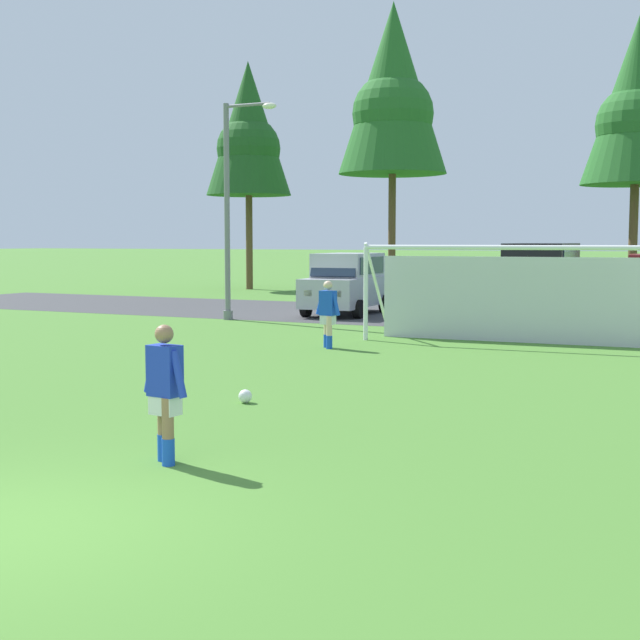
# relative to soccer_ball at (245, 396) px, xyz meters

# --- Properties ---
(ground_plane) EXTENTS (400.00, 400.00, 0.00)m
(ground_plane) POSITION_rel_soccer_ball_xyz_m (1.06, 8.75, -0.11)
(ground_plane) COLOR #477A2D
(parking_lot_strip) EXTENTS (52.00, 8.40, 0.01)m
(parking_lot_strip) POSITION_rel_soccer_ball_xyz_m (1.06, 16.79, -0.11)
(parking_lot_strip) COLOR #3D3D3F
(parking_lot_strip) RESTS_ON ground
(soccer_ball) EXTENTS (0.22, 0.22, 0.22)m
(soccer_ball) POSITION_rel_soccer_ball_xyz_m (0.00, 0.00, 0.00)
(soccer_ball) COLOR white
(soccer_ball) RESTS_ON ground
(soccer_goal) EXTENTS (7.50, 2.26, 2.57)m
(soccer_goal) POSITION_rel_soccer_ball_xyz_m (2.01, 9.98, 1.18)
(soccer_goal) COLOR white
(soccer_goal) RESTS_ON ground
(player_striker_near) EXTENTS (0.73, 0.38, 1.64)m
(player_striker_near) POSITION_rel_soccer_ball_xyz_m (-1.78, 7.05, 0.71)
(player_striker_near) COLOR beige
(player_striker_near) RESTS_ON ground
(player_midfield_center) EXTENTS (0.72, 0.31, 1.64)m
(player_midfield_center) POSITION_rel_soccer_ball_xyz_m (1.06, -3.67, 0.71)
(player_midfield_center) COLOR #936B4C
(player_midfield_center) RESTS_ON ground
(parked_car_slot_far_left) EXTENTS (2.35, 4.71, 2.16)m
(parked_car_slot_far_left) POSITION_rel_soccer_ball_xyz_m (-5.22, 16.12, 1.00)
(parked_car_slot_far_left) COLOR #B2B2BC
(parked_car_slot_far_left) RESTS_ON ground
(parked_car_slot_left) EXTENTS (2.17, 4.27, 1.72)m
(parked_car_slot_left) POSITION_rel_soccer_ball_xyz_m (-1.75, 17.26, 0.77)
(parked_car_slot_left) COLOR navy
(parked_car_slot_left) RESTS_ON ground
(parked_car_slot_center_left) EXTENTS (2.28, 4.84, 2.52)m
(parked_car_slot_center_left) POSITION_rel_soccer_ball_xyz_m (1.57, 16.11, 1.23)
(parked_car_slot_center_left) COLOR black
(parked_car_slot_center_left) RESTS_ON ground
(tree_left_edge) EXTENTS (4.50, 4.50, 12.00)m
(tree_left_edge) POSITION_rel_soccer_ball_xyz_m (-16.26, 28.43, 8.14)
(tree_left_edge) COLOR brown
(tree_left_edge) RESTS_ON ground
(tree_mid_left) EXTENTS (5.22, 5.22, 13.93)m
(tree_mid_left) POSITION_rel_soccer_ball_xyz_m (-7.89, 27.75, 9.48)
(tree_mid_left) COLOR brown
(tree_mid_left) RESTS_ON ground
(tree_center_back) EXTENTS (4.42, 4.42, 11.78)m
(tree_center_back) POSITION_rel_soccer_ball_xyz_m (3.35, 26.12, 7.99)
(tree_center_back) COLOR brown
(tree_center_back) RESTS_ON ground
(street_lamp) EXTENTS (2.00, 0.32, 7.03)m
(street_lamp) POSITION_rel_soccer_ball_xyz_m (-7.78, 12.57, 3.54)
(street_lamp) COLOR slate
(street_lamp) RESTS_ON ground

